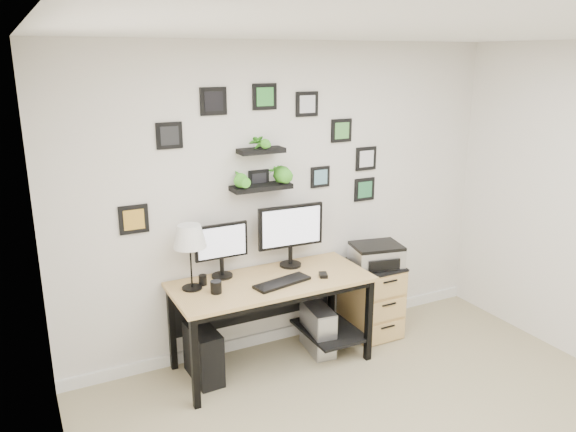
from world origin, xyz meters
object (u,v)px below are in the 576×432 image
monitor_left (221,246)px  table_lamp (190,238)px  pc_tower_black (203,354)px  printer (377,255)px  file_cabinet (371,299)px  desk (274,292)px  monitor_right (291,230)px  mug (216,287)px  pc_tower_grey (318,329)px

monitor_left → table_lamp: 0.35m
pc_tower_black → printer: (1.64, 0.01, 0.55)m
monitor_left → file_cabinet: (1.38, -0.14, -0.68)m
desk → monitor_left: monitor_left is taller
file_cabinet → monitor_right: bearing=171.7°
desk → printer: size_ratio=3.34×
desk → table_lamp: size_ratio=3.12×
table_lamp → file_cabinet: (1.67, -0.03, -0.83)m
monitor_right → table_lamp: monitor_right is taller
mug → pc_tower_grey: (0.93, 0.06, -0.59)m
monitor_left → monitor_right: (0.61, -0.03, 0.06)m
printer → file_cabinet: bearing=118.2°
desk → file_cabinet: (1.02, 0.06, -0.29)m
table_lamp → desk: bearing=-7.5°
monitor_right → printer: (0.79, -0.14, -0.30)m
file_cabinet → monitor_left: bearing=174.0°
monitor_left → printer: 1.43m
pc_tower_black → monitor_left: bearing=34.4°
monitor_left → printer: (1.39, -0.17, -0.24)m
monitor_right → pc_tower_grey: size_ratio=1.34×
monitor_right → mug: monitor_right is taller
table_lamp → pc_tower_grey: 1.44m
mug → printer: 1.55m
monitor_left → table_lamp: table_lamp is taller
file_cabinet → pc_tower_black: bearing=-178.5°
desk → table_lamp: bearing=172.5°
table_lamp → printer: bearing=-1.9°
pc_tower_black → monitor_right: bearing=7.7°
monitor_left → pc_tower_grey: bearing=-15.9°
desk → pc_tower_black: bearing=178.5°
monitor_left → pc_tower_black: size_ratio=1.05×
pc_tower_grey → table_lamp: bearing=174.4°
mug → file_cabinet: mug is taller
pc_tower_grey → mug: bearing=-176.5°
desk → pc_tower_black: 0.74m
desk → mug: 0.55m
monitor_right → printer: 0.86m
pc_tower_black → file_cabinet: 1.63m
monitor_right → desk: bearing=-145.0°
monitor_left → printer: size_ratio=0.94×
monitor_right → mug: (-0.76, -0.25, -0.27)m
desk → monitor_left: (-0.36, 0.20, 0.39)m
mug → table_lamp: bearing=130.6°
monitor_left → desk: bearing=-29.2°
table_lamp → file_cabinet: bearing=-0.9°
table_lamp → file_cabinet: table_lamp is taller
pc_tower_black → printer: size_ratio=0.89×
printer → mug: bearing=-176.1°
file_cabinet → printer: (0.02, -0.03, 0.43)m
desk → monitor_right: bearing=35.0°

